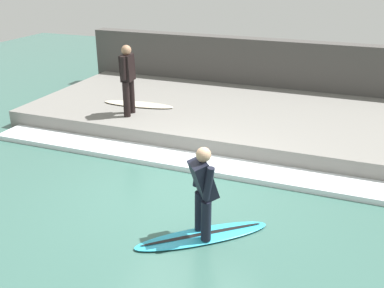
{
  "coord_description": "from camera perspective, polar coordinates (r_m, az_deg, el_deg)",
  "views": [
    {
      "loc": [
        -6.45,
        -2.73,
        3.85
      ],
      "look_at": [
        0.59,
        0.0,
        0.7
      ],
      "focal_mm": 42.0,
      "sensor_mm": 36.0,
      "label": 1
    }
  ],
  "objects": [
    {
      "name": "ground_plane",
      "position": [
        7.99,
        -1.54,
        -6.16
      ],
      "size": [
        28.0,
        28.0,
        0.0
      ],
      "primitive_type": "plane",
      "color": "#386056"
    },
    {
      "name": "concrete_ledge",
      "position": [
        11.17,
        5.88,
        3.49
      ],
      "size": [
        4.4,
        10.25,
        0.41
      ],
      "primitive_type": "cube",
      "color": "slate",
      "rests_on": "ground_plane"
    },
    {
      "name": "back_wall",
      "position": [
        13.28,
        8.91,
        9.38
      ],
      "size": [
        0.5,
        10.76,
        1.72
      ],
      "primitive_type": "cube",
      "color": "#474442",
      "rests_on": "ground_plane"
    },
    {
      "name": "wave_foam_crest",
      "position": [
        8.94,
        1.34,
        -2.51
      ],
      "size": [
        0.77,
        9.74,
        0.1
      ],
      "primitive_type": "cube",
      "color": "silver",
      "rests_on": "ground_plane"
    },
    {
      "name": "surfboard_riding",
      "position": [
        6.8,
        1.36,
        -11.56
      ],
      "size": [
        1.66,
        1.88,
        0.07
      ],
      "color": "#2DADD1",
      "rests_on": "ground_plane"
    },
    {
      "name": "surfer_riding",
      "position": [
        6.38,
        1.42,
        -5.57
      ],
      "size": [
        0.52,
        0.52,
        1.4
      ],
      "color": "black",
      "rests_on": "surfboard_riding"
    },
    {
      "name": "surfer_waiting_near",
      "position": [
        10.48,
        -8.16,
        8.49
      ],
      "size": [
        0.55,
        0.29,
        1.63
      ],
      "color": "black",
      "rests_on": "concrete_ledge"
    },
    {
      "name": "surfboard_waiting_near",
      "position": [
        11.37,
        -6.82,
        5.04
      ],
      "size": [
        0.59,
        1.87,
        0.06
      ],
      "color": "beige",
      "rests_on": "concrete_ledge"
    }
  ]
}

